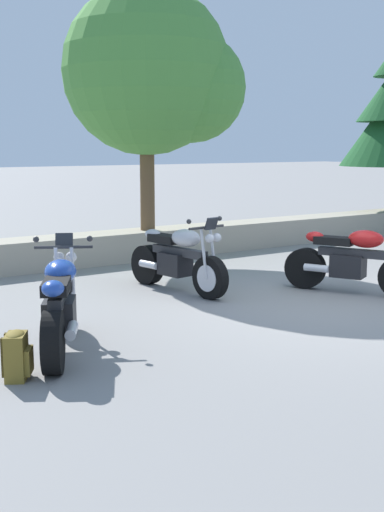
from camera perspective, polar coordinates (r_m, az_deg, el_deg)
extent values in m
plane|color=gray|center=(9.44, 11.18, -4.11)|extent=(120.00, 120.00, 0.00)
cube|color=#A89E89|center=(13.15, -3.73, 1.07)|extent=(36.00, 0.80, 0.55)
cylinder|color=black|center=(7.98, -10.68, -4.29)|extent=(0.42, 0.61, 0.62)
cylinder|color=black|center=(6.60, -11.76, -7.24)|extent=(0.45, 0.63, 0.62)
cylinder|color=silver|center=(7.98, -10.68, -4.29)|extent=(0.32, 0.41, 0.38)
cube|color=black|center=(7.22, -11.23, -4.96)|extent=(0.51, 0.57, 0.34)
cube|color=#2D2D30|center=(7.27, -11.20, -3.24)|extent=(0.65, 1.03, 0.12)
ellipsoid|color=#2347A8|center=(7.37, -11.15, -1.31)|extent=(0.55, 0.62, 0.26)
cube|color=black|center=(6.91, -11.50, -2.54)|extent=(0.49, 0.62, 0.12)
ellipsoid|color=#2347A8|center=(6.61, -11.78, -2.73)|extent=(0.33, 0.35, 0.16)
cylinder|color=#2D2D30|center=(7.77, -10.89, 0.74)|extent=(0.60, 0.34, 0.04)
sphere|color=silver|center=(7.93, -11.27, -0.12)|extent=(0.13, 0.13, 0.13)
sphere|color=silver|center=(7.92, -10.26, -0.10)|extent=(0.13, 0.13, 0.13)
cube|color=#26282D|center=(7.86, -10.84, 1.28)|extent=(0.22, 0.18, 0.18)
cylinder|color=silver|center=(6.80, -10.21, -6.25)|extent=(0.28, 0.39, 0.11)
cylinder|color=silver|center=(7.88, -11.43, -1.82)|extent=(0.12, 0.16, 0.73)
cylinder|color=silver|center=(7.86, -10.13, -1.80)|extent=(0.12, 0.16, 0.73)
sphere|color=#2D2D30|center=(7.75, -13.15, 1.39)|extent=(0.07, 0.07, 0.07)
sphere|color=#2D2D30|center=(7.69, -8.71, 1.47)|extent=(0.07, 0.07, 0.07)
cylinder|color=black|center=(9.56, 1.56, -1.87)|extent=(0.23, 0.63, 0.62)
cylinder|color=black|center=(10.62, -3.81, -0.74)|extent=(0.27, 0.64, 0.62)
cylinder|color=silver|center=(9.56, 1.56, -1.87)|extent=(0.21, 0.40, 0.38)
cube|color=black|center=(10.10, -1.46, -0.67)|extent=(0.39, 0.52, 0.34)
cube|color=#2D2D30|center=(9.99, -1.09, 0.38)|extent=(0.30, 1.11, 0.12)
ellipsoid|color=#BCBCC1|center=(9.85, -0.52, 1.54)|extent=(0.41, 0.56, 0.26)
cube|color=black|center=(10.21, -2.31, 1.48)|extent=(0.34, 0.59, 0.12)
ellipsoid|color=#BCBCC1|center=(10.44, -3.37, 1.87)|extent=(0.26, 0.31, 0.16)
cylinder|color=#2D2D30|center=(9.50, 1.25, 2.47)|extent=(0.66, 0.13, 0.04)
sphere|color=silver|center=(9.46, 2.13, 1.58)|extent=(0.13, 0.13, 0.13)
sphere|color=silver|center=(9.37, 1.52, 1.51)|extent=(0.13, 0.13, 0.13)
cube|color=#26282D|center=(9.42, 1.67, 2.78)|extent=(0.21, 0.12, 0.18)
cylinder|color=silver|center=(10.33, -3.69, -0.74)|extent=(0.16, 0.39, 0.11)
cylinder|color=silver|center=(9.58, 1.79, 0.35)|extent=(0.07, 0.17, 0.73)
cylinder|color=silver|center=(9.46, 1.01, 0.24)|extent=(0.07, 0.17, 0.73)
sphere|color=#2D2D30|center=(9.72, 2.37, 3.22)|extent=(0.07, 0.07, 0.07)
sphere|color=#2D2D30|center=(9.31, -0.26, 2.95)|extent=(0.07, 0.07, 0.07)
cylinder|color=black|center=(10.44, 9.62, -1.03)|extent=(0.43, 0.64, 0.62)
cube|color=black|center=(10.21, 13.16, -0.81)|extent=(0.50, 0.57, 0.34)
cube|color=#2D2D30|center=(10.14, 13.74, 0.25)|extent=(0.60, 1.05, 0.12)
ellipsoid|color=red|center=(10.07, 14.60, 1.42)|extent=(0.53, 0.62, 0.26)
cube|color=black|center=(10.22, 12.00, 1.29)|extent=(0.48, 0.62, 0.12)
ellipsoid|color=red|center=(10.31, 10.43, 1.63)|extent=(0.32, 0.35, 0.16)
cylinder|color=silver|center=(10.20, 10.57, -1.02)|extent=(0.26, 0.39, 0.11)
cube|color=brown|center=(6.55, -14.74, -8.30)|extent=(0.31, 0.35, 0.44)
cube|color=brown|center=(6.54, -13.73, -8.65)|extent=(0.16, 0.23, 0.24)
ellipsoid|color=brown|center=(6.49, -14.82, -6.53)|extent=(0.29, 0.33, 0.08)
cube|color=#403513|center=(6.64, -15.51, -7.90)|extent=(0.05, 0.06, 0.37)
cube|color=#403513|center=(6.49, -15.80, -8.33)|extent=(0.05, 0.06, 0.37)
cylinder|color=brown|center=(12.98, -3.83, 6.24)|extent=(0.28, 0.28, 1.83)
sphere|color=#4C8E3D|center=(13.03, -3.93, 15.49)|extent=(3.16, 3.16, 3.16)
sphere|color=#4C8E3D|center=(12.98, -0.03, 14.14)|extent=(2.05, 2.05, 2.05)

